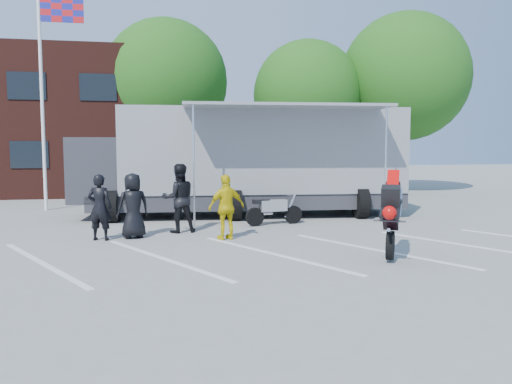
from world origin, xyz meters
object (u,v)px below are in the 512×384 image
object	(u,v)px
tree_right	(405,77)
flagpole	(48,72)
spectator_leather_c	(179,198)
spectator_hivis	(226,207)
spectator_leather_a	(133,206)
tree_left	(166,82)
spectator_leather_b	(100,207)
transporter_truck	(248,215)
parked_motorcycle	(274,225)
tree_mid	(307,95)
stunt_bike_rider	(392,255)

from	to	relation	value
tree_right	flagpole	bearing A→B (deg)	-164.52
spectator_leather_c	spectator_hivis	xyz separation A→B (m)	(1.15, -1.30, -0.12)
flagpole	spectator_leather_a	distance (m)	8.37
spectator_leather_c	tree_left	bearing A→B (deg)	-98.55
flagpole	spectator_leather_c	world-z (taller)	flagpole
spectator_leather_a	spectator_leather_b	size ratio (longest dim) A/B	1.00
spectator_leather_b	transporter_truck	bearing A→B (deg)	-124.23
parked_motorcycle	spectator_leather_a	distance (m)	4.39
flagpole	tree_left	distance (m)	7.37
transporter_truck	spectator_leather_b	size ratio (longest dim) A/B	6.79
flagpole	spectator_leather_b	world-z (taller)	flagpole
tree_left	spectator_leather_a	size ratio (longest dim) A/B	5.13
parked_motorcycle	spectator_leather_c	xyz separation A→B (m)	(-2.86, -0.80, 0.94)
parked_motorcycle	spectator_leather_b	xyz separation A→B (m)	(-4.85, -1.62, 0.84)
spectator_leather_c	tree_right	bearing A→B (deg)	-148.53
transporter_truck	spectator_leather_b	xyz separation A→B (m)	(-4.42, -3.81, 0.84)
tree_left	spectator_leather_b	size ratio (longest dim) A/B	5.16
tree_left	transporter_truck	bearing A→B (deg)	-73.13
spectator_leather_a	spectator_leather_c	size ratio (longest dim) A/B	0.89
tree_left	tree_right	size ratio (longest dim) A/B	0.95
tree_left	tree_right	distance (m)	12.10
tree_left	tree_mid	xyz separation A→B (m)	(7.00, -1.00, -0.62)
stunt_bike_rider	parked_motorcycle	bearing A→B (deg)	138.65
tree_mid	stunt_bike_rider	distance (m)	15.57
flagpole	spectator_leather_a	bearing A→B (deg)	-62.93
tree_right	spectator_leather_c	bearing A→B (deg)	-138.84
stunt_bike_rider	spectator_leather_a	size ratio (longest dim) A/B	1.18
transporter_truck	spectator_leather_a	world-z (taller)	transporter_truck
flagpole	spectator_hivis	distance (m)	9.99
flagpole	spectator_hivis	xyz separation A→B (m)	(5.63, -7.09, -4.22)
transporter_truck	spectator_leather_a	distance (m)	5.21
spectator_leather_b	spectator_leather_c	bearing A→B (deg)	-142.65
tree_right	transporter_truck	xyz separation A→B (m)	(-9.33, -7.29, -5.88)
tree_left	parked_motorcycle	size ratio (longest dim) A/B	4.61
parked_motorcycle	spectator_leather_b	world-z (taller)	spectator_leather_b
spectator_leather_a	parked_motorcycle	bearing A→B (deg)	179.71
stunt_bike_rider	spectator_hivis	size ratio (longest dim) A/B	1.20
spectator_leather_c	flagpole	bearing A→B (deg)	-61.94
transporter_truck	spectator_leather_c	world-z (taller)	spectator_leather_c
tree_left	spectator_leather_c	world-z (taller)	tree_left
tree_mid	stunt_bike_rider	bearing A→B (deg)	-98.97
flagpole	stunt_bike_rider	distance (m)	14.05
tree_right	spectator_leather_b	world-z (taller)	tree_right
parked_motorcycle	flagpole	bearing A→B (deg)	42.80
flagpole	tree_mid	world-z (taller)	flagpole
tree_left	transporter_truck	world-z (taller)	tree_left
tree_mid	spectator_hivis	size ratio (longest dim) A/B	4.63
spectator_leather_c	spectator_leather_b	bearing A→B (deg)	12.67
tree_left	stunt_bike_rider	size ratio (longest dim) A/B	4.34
stunt_bike_rider	spectator_leather_a	distance (m)	6.53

